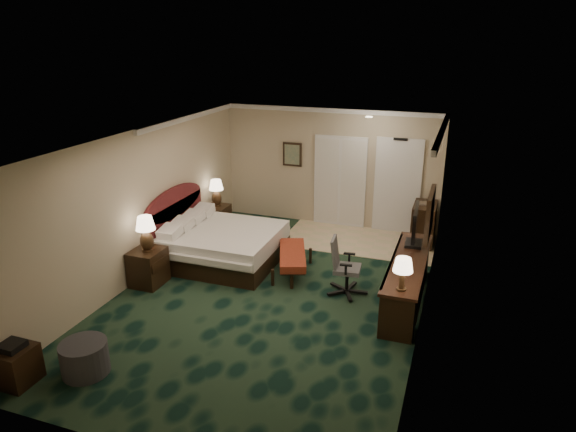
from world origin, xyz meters
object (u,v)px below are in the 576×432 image
(nightstand_near, at_px, (148,267))
(desk_chair, at_px, (347,267))
(bed_bench, at_px, (292,263))
(ottoman, at_px, (85,358))
(bed, at_px, (224,246))
(minibar, at_px, (424,224))
(tv, at_px, (415,227))
(nightstand_far, at_px, (217,219))
(lamp_near, at_px, (146,234))
(side_table, at_px, (16,365))
(lamp_far, at_px, (216,193))
(desk, at_px, (407,281))

(nightstand_near, height_order, desk_chair, desk_chair)
(bed_bench, bearing_deg, ottoman, -133.42)
(bed, bearing_deg, ottoman, -92.74)
(ottoman, distance_m, minibar, 7.11)
(bed_bench, distance_m, tv, 2.32)
(bed, distance_m, nightstand_far, 1.68)
(nightstand_far, xyz_separation_m, desk_chair, (3.44, -1.93, 0.20))
(nightstand_near, relative_size, tv, 0.74)
(lamp_near, distance_m, minibar, 5.68)
(bed_bench, xyz_separation_m, ottoman, (-1.62, -3.71, -0.00))
(ottoman, bearing_deg, side_table, -146.51)
(desk_chair, bearing_deg, nightstand_far, 144.67)
(bed_bench, relative_size, ottoman, 2.15)
(minibar, bearing_deg, nightstand_far, -169.97)
(bed_bench, relative_size, desk_chair, 1.32)
(nightstand_near, height_order, nightstand_far, nightstand_near)
(lamp_near, height_order, lamp_far, lamp_near)
(nightstand_near, distance_m, bed_bench, 2.61)
(desk, bearing_deg, lamp_near, -168.82)
(bed, distance_m, nightstand_near, 1.57)
(side_table, bearing_deg, minibar, 55.49)
(nightstand_near, height_order, desk, desk)
(nightstand_far, distance_m, lamp_near, 2.84)
(nightstand_near, xyz_separation_m, minibar, (4.44, 3.55, 0.12))
(lamp_far, bearing_deg, desk, -23.48)
(side_table, bearing_deg, nightstand_far, 90.04)
(nightstand_far, xyz_separation_m, ottoman, (0.69, -5.24, -0.08))
(lamp_far, xyz_separation_m, ottoman, (0.71, -5.28, -0.67))
(nightstand_far, height_order, bed_bench, nightstand_far)
(tv, distance_m, desk_chair, 1.38)
(desk, height_order, minibar, minibar)
(lamp_far, relative_size, desk, 0.23)
(side_table, distance_m, minibar, 7.87)
(side_table, height_order, tv, tv)
(bed, xyz_separation_m, bed_bench, (1.44, -0.09, -0.10))
(nightstand_near, distance_m, nightstand_far, 2.76)
(bed, height_order, desk_chair, desk_chair)
(lamp_near, relative_size, desk, 0.25)
(nightstand_near, height_order, lamp_far, lamp_far)
(tv, bearing_deg, ottoman, -135.56)
(lamp_near, height_order, desk_chair, lamp_near)
(ottoman, bearing_deg, desk_chair, 50.21)
(minibar, bearing_deg, tv, -90.56)
(lamp_near, distance_m, ottoman, 2.66)
(bed, bearing_deg, bed_bench, -3.52)
(nightstand_near, height_order, lamp_near, lamp_near)
(nightstand_near, xyz_separation_m, tv, (4.42, 1.58, 0.76))
(lamp_far, height_order, desk_chair, lamp_far)
(lamp_far, bearing_deg, bed, -58.92)
(lamp_far, distance_m, side_table, 5.77)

